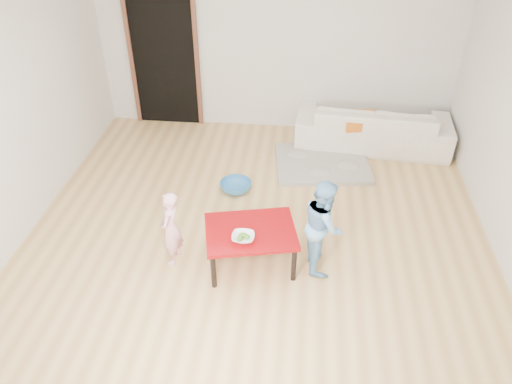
% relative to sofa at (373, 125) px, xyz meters
% --- Properties ---
extents(floor, '(5.00, 5.00, 0.01)m').
position_rel_sofa_xyz_m(floor, '(-1.39, -2.05, -0.31)').
color(floor, tan).
rests_on(floor, ground).
extents(back_wall, '(5.00, 0.02, 2.60)m').
position_rel_sofa_xyz_m(back_wall, '(-1.39, 0.45, 0.99)').
color(back_wall, silver).
rests_on(back_wall, floor).
extents(left_wall, '(0.02, 5.00, 2.60)m').
position_rel_sofa_xyz_m(left_wall, '(-3.89, -2.05, 0.99)').
color(left_wall, silver).
rests_on(left_wall, floor).
extents(doorway, '(1.02, 0.08, 2.11)m').
position_rel_sofa_xyz_m(doorway, '(-2.99, 0.43, 0.72)').
color(doorway, brown).
rests_on(doorway, back_wall).
extents(sofa, '(2.15, 0.97, 0.61)m').
position_rel_sofa_xyz_m(sofa, '(0.00, 0.00, 0.00)').
color(sofa, white).
rests_on(sofa, floor).
extents(cushion, '(0.54, 0.50, 0.13)m').
position_rel_sofa_xyz_m(cushion, '(-0.20, -0.19, 0.16)').
color(cushion, orange).
rests_on(cushion, sofa).
extents(red_table, '(1.00, 0.83, 0.44)m').
position_rel_sofa_xyz_m(red_table, '(-1.41, -2.59, -0.09)').
color(red_table, maroon).
rests_on(red_table, floor).
extents(bowl, '(0.22, 0.22, 0.05)m').
position_rel_sofa_xyz_m(bowl, '(-1.46, -2.74, 0.16)').
color(bowl, white).
rests_on(bowl, red_table).
extents(broccoli, '(0.12, 0.12, 0.06)m').
position_rel_sofa_xyz_m(broccoli, '(-1.46, -2.74, 0.16)').
color(broccoli, '#2D5919').
rests_on(broccoli, red_table).
extents(child_pink, '(0.23, 0.32, 0.83)m').
position_rel_sofa_xyz_m(child_pink, '(-2.20, -2.62, 0.11)').
color(child_pink, pink).
rests_on(child_pink, floor).
extents(child_blue, '(0.43, 0.53, 1.00)m').
position_rel_sofa_xyz_m(child_blue, '(-0.71, -2.52, 0.19)').
color(child_blue, '#5EA3D9').
rests_on(child_blue, floor).
extents(basin, '(0.39, 0.39, 0.12)m').
position_rel_sofa_xyz_m(basin, '(-1.74, -1.33, -0.25)').
color(basin, teal).
rests_on(basin, floor).
extents(blanket, '(1.32, 1.14, 0.06)m').
position_rel_sofa_xyz_m(blanket, '(-0.68, -0.62, -0.28)').
color(blanket, '#9E998B').
rests_on(blanket, floor).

